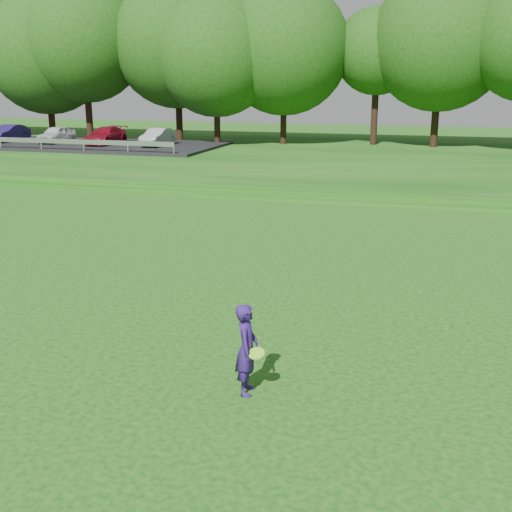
# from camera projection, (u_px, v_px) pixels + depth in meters

# --- Properties ---
(ground) EXTENTS (140.00, 140.00, 0.00)m
(ground) POSITION_uv_depth(u_px,v_px,m) (214.00, 434.00, 9.75)
(ground) COLOR #0E440D
(ground) RESTS_ON ground
(berm) EXTENTS (130.00, 30.00, 0.60)m
(berm) POSITION_uv_depth(u_px,v_px,m) (394.00, 159.00, 41.14)
(berm) COLOR #0E440D
(berm) RESTS_ON ground
(walking_path) EXTENTS (130.00, 1.60, 0.04)m
(walking_path) POSITION_uv_depth(u_px,v_px,m) (368.00, 201.00, 28.25)
(walking_path) COLOR gray
(walking_path) RESTS_ON ground
(treeline) EXTENTS (104.00, 7.00, 15.00)m
(treeline) POSITION_uv_depth(u_px,v_px,m) (405.00, 35.00, 42.77)
(treeline) COLOR #1A3D0E
(treeline) RESTS_ON berm
(parking_lot) EXTENTS (24.00, 9.00, 1.38)m
(parking_lot) POSITION_uv_depth(u_px,v_px,m) (51.00, 139.00, 46.40)
(parking_lot) COLOR black
(parking_lot) RESTS_ON berm
(woman) EXTENTS (0.59, 0.64, 1.60)m
(woman) POSITION_uv_depth(u_px,v_px,m) (247.00, 349.00, 10.83)
(woman) COLOR navy
(woman) RESTS_ON ground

